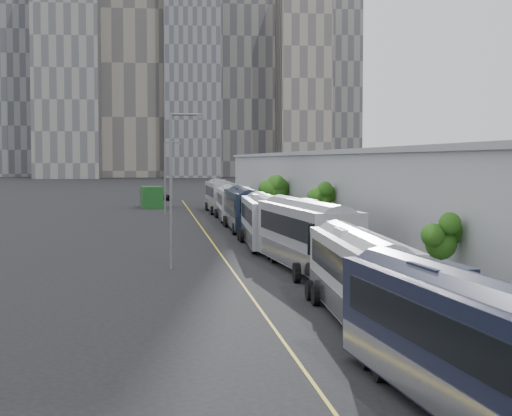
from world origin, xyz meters
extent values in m
cube|color=gray|center=(9.00, 55.00, 0.06)|extent=(10.00, 170.00, 0.12)
cube|color=gold|center=(-1.50, 55.00, 0.01)|extent=(0.12, 160.00, 0.02)
cube|color=gray|center=(13.00, 55.00, 3.40)|extent=(12.00, 160.00, 6.80)
cube|color=gray|center=(13.00, 55.00, 5.85)|extent=(12.45, 160.40, 2.57)
cube|color=gray|center=(7.10, 55.00, 7.00)|extent=(0.30, 160.00, 0.40)
cube|color=slate|center=(-35.00, 300.00, 47.50)|extent=(22.00, 22.00, 95.00)
cube|color=gray|center=(-12.00, 320.00, 60.00)|extent=(26.00, 24.00, 120.00)
cube|color=slate|center=(8.00, 310.00, 40.00)|extent=(20.00, 20.00, 80.00)
cube|color=slate|center=(28.00, 330.00, 52.50)|extent=(24.00, 24.00, 105.00)
cube|color=gray|center=(48.00, 305.00, 35.00)|extent=(18.00, 18.00, 70.00)
cube|color=slate|center=(-55.00, 340.00, 55.00)|extent=(28.00, 26.00, 110.00)
cube|color=slate|center=(65.00, 340.00, 45.00)|extent=(22.00, 22.00, 90.00)
cube|color=black|center=(1.69, 20.07, 1.83)|extent=(3.37, 12.54, 3.00)
cube|color=black|center=(1.69, 19.88, 2.37)|extent=(3.32, 11.06, 1.02)
cube|color=silver|center=(1.69, 20.07, 0.87)|extent=(3.39, 12.29, 0.96)
cube|color=black|center=(1.69, 21.50, 3.48)|extent=(1.39, 2.18, 0.29)
cube|color=#B7B8BA|center=(2.27, 33.11, 1.80)|extent=(3.03, 12.27, 2.95)
cube|color=black|center=(2.27, 32.92, 2.33)|extent=(3.02, 10.81, 1.00)
cube|color=silver|center=(2.27, 33.11, 0.86)|extent=(3.06, 12.02, 0.94)
cube|color=#B7B8BA|center=(2.27, 34.51, 3.41)|extent=(1.32, 2.12, 0.28)
cube|color=gray|center=(2.80, 48.31, 2.07)|extent=(3.93, 14.19, 3.39)
cube|color=black|center=(2.80, 48.09, 2.68)|extent=(3.85, 12.52, 1.15)
cube|color=silver|center=(2.80, 48.31, 0.99)|extent=(3.95, 13.91, 1.09)
cube|color=gray|center=(2.80, 49.92, 3.93)|extent=(1.59, 2.48, 0.32)
cube|color=#999BA2|center=(2.09, 61.92, 1.94)|extent=(3.24, 13.24, 3.18)
cube|color=black|center=(2.09, 61.72, 2.52)|extent=(3.22, 11.67, 1.08)
cube|color=silver|center=(2.09, 61.92, 0.93)|extent=(3.26, 12.98, 1.02)
cube|color=#999BA2|center=(2.09, 63.44, 3.69)|extent=(1.42, 2.28, 0.30)
cube|color=black|center=(2.17, 76.90, 1.97)|extent=(2.83, 13.31, 3.22)
cube|color=black|center=(2.17, 76.69, 2.54)|extent=(2.86, 11.72, 1.09)
cube|color=silver|center=(2.17, 76.90, 0.94)|extent=(2.86, 13.04, 1.03)
cube|color=black|center=(2.17, 78.43, 3.73)|extent=(1.36, 2.26, 0.31)
cube|color=#BCBCBE|center=(2.14, 89.97, 1.83)|extent=(2.82, 12.42, 2.99)
cube|color=black|center=(2.14, 89.78, 2.37)|extent=(2.84, 10.94, 1.02)
cube|color=silver|center=(2.14, 89.97, 0.87)|extent=(2.85, 12.17, 0.96)
cube|color=#BCBCBE|center=(2.14, 91.39, 3.47)|extent=(1.29, 2.12, 0.29)
cube|color=gray|center=(2.11, 103.68, 2.02)|extent=(2.90, 13.65, 3.30)
cube|color=black|center=(2.11, 103.47, 2.61)|extent=(2.94, 12.01, 1.12)
cube|color=silver|center=(2.11, 103.68, 0.96)|extent=(2.94, 13.38, 1.06)
cube|color=gray|center=(2.11, 105.25, 3.82)|extent=(1.39, 2.32, 0.31)
cylinder|color=black|center=(6.12, 34.31, 1.58)|extent=(0.18, 0.18, 3.15)
sphere|color=#245413|center=(6.12, 34.31, 3.10)|extent=(1.37, 1.37, 1.37)
cylinder|color=black|center=(6.00, 59.96, 1.88)|extent=(0.18, 0.18, 3.76)
sphere|color=#245413|center=(6.00, 59.96, 3.69)|extent=(1.60, 1.60, 1.60)
cylinder|color=black|center=(5.47, 81.11, 1.74)|extent=(0.18, 0.18, 3.49)
sphere|color=#245413|center=(5.47, 81.11, 3.59)|extent=(2.66, 2.66, 2.66)
cylinder|color=#59595E|center=(-5.01, 49.80, 4.61)|extent=(0.18, 0.18, 9.23)
cylinder|color=#59595E|center=(-4.11, 49.80, 9.13)|extent=(1.80, 0.14, 0.14)
cube|color=#59595E|center=(-3.31, 49.80, 8.98)|extent=(0.50, 0.22, 0.18)
cylinder|color=#59595E|center=(-4.70, 97.87, 4.27)|extent=(0.18, 0.18, 8.55)
cylinder|color=#59595E|center=(-3.80, 97.87, 8.45)|extent=(1.80, 0.14, 0.14)
cube|color=#59595E|center=(-3.00, 97.87, 8.30)|extent=(0.50, 0.22, 0.18)
cube|color=#123B15|center=(-6.29, 114.74, 1.43)|extent=(3.20, 6.15, 2.87)
imported|color=black|center=(-5.02, 134.91, 0.71)|extent=(3.61, 5.56, 1.42)
camera|label=1|loc=(-6.07, -0.75, 6.48)|focal=60.00mm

